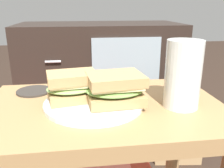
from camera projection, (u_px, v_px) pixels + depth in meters
name	position (u px, v px, depth m)	size (l,w,h in m)	color
side_table	(105.00, 138.00, 0.60)	(0.56, 0.36, 0.46)	#A37A4C
tv_cabinet	(101.00, 70.00, 1.52)	(0.96, 0.46, 0.58)	black
area_rug	(40.00, 158.00, 1.13)	(0.99, 0.84, 0.01)	maroon
plate	(94.00, 103.00, 0.56)	(0.23, 0.23, 0.01)	silver
sandwich_front	(73.00, 86.00, 0.56)	(0.14, 0.11, 0.07)	tan
sandwich_back	(115.00, 88.00, 0.54)	(0.14, 0.12, 0.07)	tan
beer_glass	(183.00, 75.00, 0.54)	(0.08, 0.08, 0.15)	silver
coaster	(34.00, 91.00, 0.65)	(0.09, 0.09, 0.01)	#332D28
paper_bag	(176.00, 125.00, 1.11)	(0.23, 0.18, 0.33)	tan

